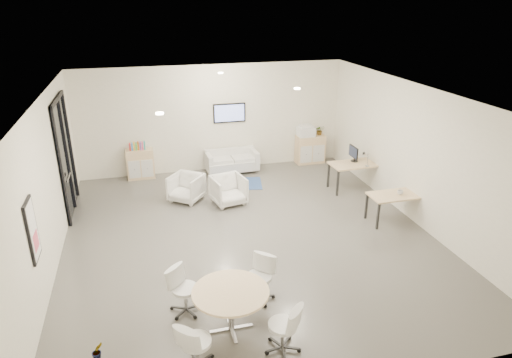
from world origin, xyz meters
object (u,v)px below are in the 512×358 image
object	(u,v)px
sideboard_right	(310,149)
desk_front	(397,197)
desk_rear	(357,166)
armchair_right	(229,189)
loveseat	(232,162)
sideboard_left	(140,164)
round_table	(231,295)
armchair_left	(186,187)

from	to	relation	value
sideboard_right	desk_front	distance (m)	4.40
sideboard_right	desk_rear	world-z (taller)	sideboard_right
armchair_right	desk_rear	distance (m)	3.62
sideboard_right	loveseat	xyz separation A→B (m)	(-2.61, -0.15, -0.14)
sideboard_left	round_table	world-z (taller)	sideboard_left
sideboard_left	desk_rear	size ratio (longest dim) A/B	0.59
armchair_left	round_table	world-z (taller)	armchair_left
sideboard_left	desk_front	size ratio (longest dim) A/B	0.66
loveseat	armchair_left	size ratio (longest dim) A/B	2.01
loveseat	armchair_left	world-z (taller)	armchair_left
armchair_right	armchair_left	bearing A→B (deg)	144.12
armchair_right	round_table	distance (m)	4.86
sideboard_right	desk_rear	size ratio (longest dim) A/B	0.61
sideboard_left	armchair_left	bearing A→B (deg)	-60.24
round_table	sideboard_left	bearing A→B (deg)	99.63
desk_rear	armchair_right	bearing A→B (deg)	177.96
armchair_left	armchair_right	distance (m)	1.14
sideboard_right	desk_front	world-z (taller)	sideboard_right
loveseat	desk_rear	world-z (taller)	desk_rear
desk_rear	desk_front	bearing A→B (deg)	-91.49
loveseat	armchair_left	bearing A→B (deg)	-134.39
round_table	desk_rear	bearing A→B (deg)	46.65
sideboard_left	sideboard_right	world-z (taller)	sideboard_right
sideboard_left	loveseat	xyz separation A→B (m)	(2.70, -0.16, -0.12)
desk_rear	round_table	size ratio (longest dim) A/B	1.22
armchair_left	desk_rear	distance (m)	4.67
armchair_right	round_table	bearing A→B (deg)	-112.89
loveseat	round_table	size ratio (longest dim) A/B	1.29
armchair_right	desk_front	xyz separation A→B (m)	(3.65, -1.98, 0.21)
armchair_left	desk_rear	size ratio (longest dim) A/B	0.53
sideboard_left	armchair_right	size ratio (longest dim) A/B	1.08
loveseat	desk_rear	bearing A→B (deg)	-38.31
sideboard_left	armchair_right	xyz separation A→B (m)	(2.15, -2.40, -0.03)
desk_rear	desk_front	world-z (taller)	desk_rear
sideboard_left	desk_rear	bearing A→B (deg)	-22.27
armchair_left	armchair_right	size ratio (longest dim) A/B	0.97
armchair_left	sideboard_left	bearing A→B (deg)	157.30
loveseat	desk_front	world-z (taller)	desk_front
loveseat	armchair_left	distance (m)	2.38
desk_rear	desk_front	distance (m)	2.03
armchair_left	desk_rear	world-z (taller)	armchair_left
sideboard_left	loveseat	world-z (taller)	sideboard_left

